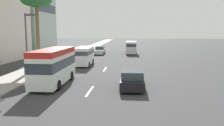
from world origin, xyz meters
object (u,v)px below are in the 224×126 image
(minibus_second, at_px, (54,65))
(palm_tree, at_px, (36,2))
(car_fourth, at_px, (100,50))
(street_lamp, at_px, (27,39))
(car_third, at_px, (132,80))
(pedestrian_near_lamp, at_px, (55,56))
(van_lead, at_px, (84,55))
(van_fifth, at_px, (131,47))

(minibus_second, height_order, palm_tree, palm_tree)
(minibus_second, distance_m, car_fourth, 26.59)
(car_fourth, xyz_separation_m, street_lamp, (-25.34, 3.31, 3.27))
(car_fourth, distance_m, street_lamp, 25.76)
(car_third, height_order, street_lamp, street_lamp)
(pedestrian_near_lamp, height_order, street_lamp, street_lamp)
(van_lead, xyz_separation_m, car_third, (-12.20, -6.57, -0.70))
(van_fifth, height_order, street_lamp, street_lamp)
(minibus_second, distance_m, car_third, 7.04)
(pedestrian_near_lamp, bearing_deg, palm_tree, 52.80)
(minibus_second, bearing_deg, street_lamp, -113.20)
(car_fourth, bearing_deg, palm_tree, -17.19)
(palm_tree, relative_size, street_lamp, 1.48)
(street_lamp, bearing_deg, car_third, -102.09)
(car_third, relative_size, pedestrian_near_lamp, 2.52)
(van_lead, bearing_deg, palm_tree, -65.68)
(van_lead, bearing_deg, van_fifth, 158.25)
(pedestrian_near_lamp, xyz_separation_m, street_lamp, (-11.99, -1.51, 2.92))
(minibus_second, bearing_deg, pedestrian_near_lamp, -161.71)
(car_third, xyz_separation_m, street_lamp, (2.09, 9.78, 3.29))
(van_fifth, distance_m, palm_tree, 22.83)
(minibus_second, xyz_separation_m, palm_tree, (8.91, 5.01, 6.48))
(pedestrian_near_lamp, bearing_deg, van_fifth, -156.95)
(van_fifth, xyz_separation_m, pedestrian_near_lamp, (-14.07, 11.08, -0.35))
(van_lead, relative_size, street_lamp, 0.83)
(minibus_second, height_order, car_fourth, minibus_second)
(van_fifth, bearing_deg, pedestrian_near_lamp, 141.78)
(pedestrian_near_lamp, bearing_deg, minibus_second, 79.56)
(car_fourth, relative_size, street_lamp, 0.75)
(car_fourth, height_order, van_fifth, van_fifth)
(car_fourth, height_order, pedestrian_near_lamp, pedestrian_near_lamp)
(van_fifth, bearing_deg, street_lamp, 159.84)
(van_lead, bearing_deg, minibus_second, -1.72)
(van_fifth, distance_m, street_lamp, 27.89)
(palm_tree, bearing_deg, pedestrian_near_lamp, -8.47)
(minibus_second, bearing_deg, palm_tree, -150.64)
(minibus_second, height_order, street_lamp, street_lamp)
(van_fifth, distance_m, pedestrian_near_lamp, 17.91)
(minibus_second, bearing_deg, van_fifth, 166.19)
(van_lead, relative_size, pedestrian_near_lamp, 2.99)
(van_lead, bearing_deg, car_third, 28.32)
(car_third, relative_size, street_lamp, 0.70)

